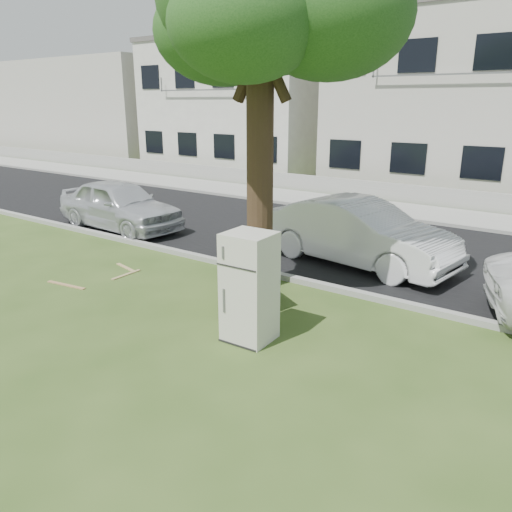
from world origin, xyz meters
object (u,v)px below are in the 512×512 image
Objects in this scene: fridge at (249,287)px; car_center at (358,233)px; cabinet at (248,284)px; car_left at (120,205)px.

fridge is 0.38× the size of car_center.
car_center is (-0.24, 4.71, -0.13)m from fridge.
cabinet is 7.26m from car_left.
car_left is at bearing 152.03° from fridge.
fridge is at bearing -112.73° from car_left.
fridge is at bearing -22.74° from cabinet.
car_left is at bearing 106.35° from car_center.
fridge is 1.64× the size of cabinet.
car_center reaches higher than cabinet.
fridge is 1.49m from cabinet.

